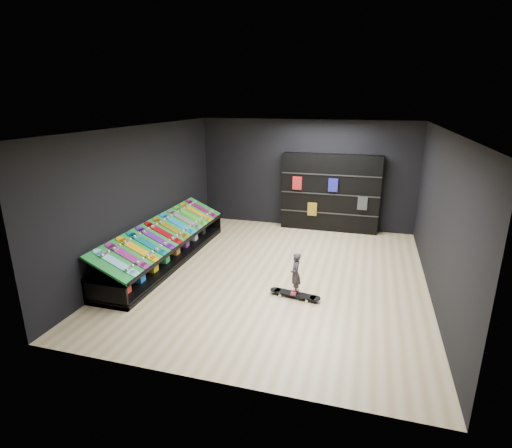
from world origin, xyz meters
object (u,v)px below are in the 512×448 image
(floor_skateboard, at_px, (295,295))
(child, at_px, (295,282))
(display_rack, at_px, (166,251))
(back_shelving, at_px, (330,193))

(floor_skateboard, bearing_deg, child, 0.00)
(display_rack, distance_m, back_shelving, 4.73)
(floor_skateboard, xyz_separation_m, child, (0.00, 0.00, 0.28))
(display_rack, relative_size, floor_skateboard, 4.59)
(back_shelving, bearing_deg, display_rack, -134.60)
(back_shelving, xyz_separation_m, floor_skateboard, (-0.15, -4.25, -1.01))
(display_rack, bearing_deg, child, -16.59)
(floor_skateboard, bearing_deg, back_shelving, 97.19)
(back_shelving, height_order, floor_skateboard, back_shelving)
(child, bearing_deg, back_shelving, 163.47)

